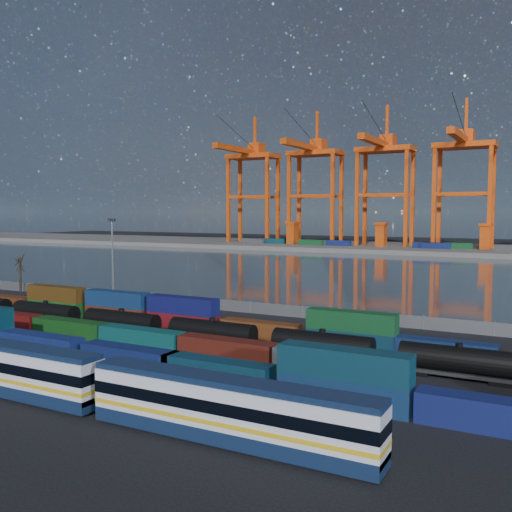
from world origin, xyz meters
The scene contains 14 objects.
ground centered at (0.00, 0.00, 0.00)m, with size 700.00×700.00×0.00m, color black.
harbor_water centered at (0.00, 105.00, 0.01)m, with size 700.00×700.00×0.00m, color #2D3941.
far_quay centered at (0.00, 210.00, 1.00)m, with size 700.00×70.00×2.00m, color #514F4C.
passenger_train centered at (-0.15, -22.96, 2.60)m, with size 76.45×3.02×5.18m.
container_row_south centered at (0.50, -10.60, 1.93)m, with size 140.41×2.53×5.39m.
container_row_mid centered at (-8.27, -2.06, 1.61)m, with size 141.48×2.56×5.46m.
container_row_north centered at (-3.02, 10.29, 1.96)m, with size 141.18×2.39×5.10m.
tanker_string centered at (15.51, 3.17, 1.97)m, with size 121.30×2.75×3.93m.
waterfront_fence centered at (0.00, 28.00, 1.00)m, with size 160.12×0.12×2.20m.
bare_tree centered at (-57.51, 26.64, 4.39)m, with size 2.32×2.37×8.74m.
yard_light_mast centered at (-30.00, 26.00, 9.30)m, with size 1.60×0.40×16.60m.
gantry_cranes centered at (-7.50, 203.21, 41.42)m, with size 200.99×49.90×67.57m.
quay_containers centered at (-11.00, 195.46, 3.30)m, with size 172.58×10.99×2.60m.
straddle_carriers centered at (-2.50, 200.00, 7.82)m, with size 140.00×7.00×11.10m.
Camera 1 is at (47.74, -59.52, 17.82)m, focal length 40.00 mm.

